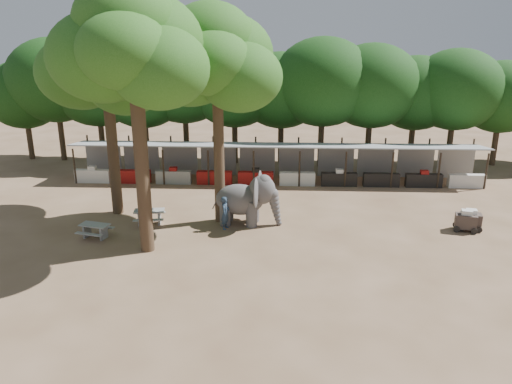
{
  "coord_description": "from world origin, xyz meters",
  "views": [
    {
      "loc": [
        0.18,
        -19.43,
        9.82
      ],
      "look_at": [
        -1.0,
        5.0,
        2.0
      ],
      "focal_mm": 35.0,
      "sensor_mm": 36.0,
      "label": 1
    }
  ],
  "objects_px": {
    "elephant": "(247,199)",
    "picnic_table_near": "(95,229)",
    "handler": "(225,213)",
    "picnic_table_far": "(149,215)",
    "cart_back": "(470,220)",
    "yard_tree_back": "(215,60)",
    "cart_front": "(466,221)",
    "yard_tree_center": "(131,48)",
    "yard_tree_left": "(104,65)"
  },
  "relations": [
    {
      "from": "picnic_table_near",
      "to": "cart_front",
      "type": "xyz_separation_m",
      "value": [
        18.84,
        1.83,
        0.09
      ]
    },
    {
      "from": "picnic_table_near",
      "to": "cart_back",
      "type": "bearing_deg",
      "value": 20.12
    },
    {
      "from": "handler",
      "to": "yard_tree_left",
      "type": "bearing_deg",
      "value": 85.04
    },
    {
      "from": "yard_tree_left",
      "to": "yard_tree_center",
      "type": "height_order",
      "value": "yard_tree_center"
    },
    {
      "from": "picnic_table_near",
      "to": "picnic_table_far",
      "type": "relative_size",
      "value": 0.99
    },
    {
      "from": "picnic_table_near",
      "to": "picnic_table_far",
      "type": "height_order",
      "value": "picnic_table_far"
    },
    {
      "from": "yard_tree_left",
      "to": "picnic_table_far",
      "type": "relative_size",
      "value": 6.28
    },
    {
      "from": "yard_tree_left",
      "to": "picnic_table_far",
      "type": "height_order",
      "value": "yard_tree_left"
    },
    {
      "from": "picnic_table_near",
      "to": "yard_tree_left",
      "type": "bearing_deg",
      "value": 106.41
    },
    {
      "from": "yard_tree_left",
      "to": "cart_back",
      "type": "distance_m",
      "value": 20.84
    },
    {
      "from": "yard_tree_center",
      "to": "elephant",
      "type": "relative_size",
      "value": 3.29
    },
    {
      "from": "picnic_table_far",
      "to": "picnic_table_near",
      "type": "bearing_deg",
      "value": -145.56
    },
    {
      "from": "yard_tree_left",
      "to": "picnic_table_near",
      "type": "height_order",
      "value": "yard_tree_left"
    },
    {
      "from": "handler",
      "to": "cart_back",
      "type": "height_order",
      "value": "handler"
    },
    {
      "from": "yard_tree_center",
      "to": "picnic_table_far",
      "type": "distance_m",
      "value": 9.26
    },
    {
      "from": "yard_tree_left",
      "to": "yard_tree_back",
      "type": "relative_size",
      "value": 0.97
    },
    {
      "from": "picnic_table_far",
      "to": "cart_back",
      "type": "xyz_separation_m",
      "value": [
        16.9,
        0.0,
        0.04
      ]
    },
    {
      "from": "picnic_table_near",
      "to": "cart_back",
      "type": "distance_m",
      "value": 19.25
    },
    {
      "from": "yard_tree_left",
      "to": "handler",
      "type": "height_order",
      "value": "yard_tree_left"
    },
    {
      "from": "handler",
      "to": "picnic_table_far",
      "type": "bearing_deg",
      "value": 98.26
    },
    {
      "from": "yard_tree_center",
      "to": "yard_tree_back",
      "type": "xyz_separation_m",
      "value": [
        3.0,
        4.0,
        -0.67
      ]
    },
    {
      "from": "cart_front",
      "to": "elephant",
      "type": "bearing_deg",
      "value": -167.74
    },
    {
      "from": "yard_tree_back",
      "to": "handler",
      "type": "xyz_separation_m",
      "value": [
        0.54,
        -1.33,
        -7.66
      ]
    },
    {
      "from": "picnic_table_far",
      "to": "cart_back",
      "type": "height_order",
      "value": "cart_back"
    },
    {
      "from": "picnic_table_near",
      "to": "yard_tree_back",
      "type": "bearing_deg",
      "value": 40.38
    },
    {
      "from": "elephant",
      "to": "picnic_table_far",
      "type": "xyz_separation_m",
      "value": [
        -5.25,
        -0.33,
        -0.87
      ]
    },
    {
      "from": "elephant",
      "to": "cart_front",
      "type": "relative_size",
      "value": 2.76
    },
    {
      "from": "elephant",
      "to": "handler",
      "type": "xyz_separation_m",
      "value": [
        -1.1,
        -0.79,
        -0.51
      ]
    },
    {
      "from": "yard_tree_left",
      "to": "cart_back",
      "type": "relative_size",
      "value": 8.64
    },
    {
      "from": "yard_tree_left",
      "to": "cart_back",
      "type": "bearing_deg",
      "value": -5.53
    },
    {
      "from": "cart_back",
      "to": "picnic_table_near",
      "type": "bearing_deg",
      "value": -162.5
    },
    {
      "from": "elephant",
      "to": "yard_tree_back",
      "type": "bearing_deg",
      "value": 167.16
    },
    {
      "from": "elephant",
      "to": "picnic_table_near",
      "type": "relative_size",
      "value": 2.11
    },
    {
      "from": "yard_tree_back",
      "to": "handler",
      "type": "bearing_deg",
      "value": -67.8
    },
    {
      "from": "elephant",
      "to": "yard_tree_left",
      "type": "bearing_deg",
      "value": 174.0
    },
    {
      "from": "handler",
      "to": "picnic_table_far",
      "type": "relative_size",
      "value": 1.0
    },
    {
      "from": "elephant",
      "to": "picnic_table_near",
      "type": "bearing_deg",
      "value": -157.21
    },
    {
      "from": "yard_tree_center",
      "to": "cart_back",
      "type": "bearing_deg",
      "value": 10.88
    },
    {
      "from": "yard_tree_left",
      "to": "yard_tree_back",
      "type": "distance_m",
      "value": 6.09
    },
    {
      "from": "cart_front",
      "to": "picnic_table_near",
      "type": "bearing_deg",
      "value": -159.6
    },
    {
      "from": "yard_tree_center",
      "to": "cart_back",
      "type": "xyz_separation_m",
      "value": [
        16.3,
        3.13,
        -8.65
      ]
    },
    {
      "from": "elephant",
      "to": "cart_front",
      "type": "height_order",
      "value": "elephant"
    },
    {
      "from": "picnic_table_near",
      "to": "cart_front",
      "type": "height_order",
      "value": "cart_front"
    },
    {
      "from": "yard_tree_left",
      "to": "yard_tree_back",
      "type": "xyz_separation_m",
      "value": [
        6.0,
        -1.0,
        0.34
      ]
    },
    {
      "from": "elephant",
      "to": "handler",
      "type": "bearing_deg",
      "value": -138.82
    },
    {
      "from": "yard_tree_left",
      "to": "yard_tree_back",
      "type": "bearing_deg",
      "value": -9.46
    },
    {
      "from": "yard_tree_center",
      "to": "handler",
      "type": "relative_size",
      "value": 6.85
    },
    {
      "from": "cart_front",
      "to": "cart_back",
      "type": "relative_size",
      "value": 1.04
    },
    {
      "from": "picnic_table_near",
      "to": "handler",
      "type": "bearing_deg",
      "value": 27.75
    },
    {
      "from": "picnic_table_near",
      "to": "cart_back",
      "type": "xyz_separation_m",
      "value": [
        19.14,
        2.02,
        0.08
      ]
    }
  ]
}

